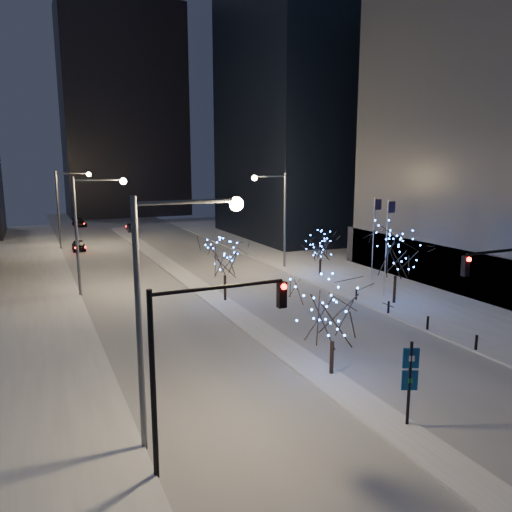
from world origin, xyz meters
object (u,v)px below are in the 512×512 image
street_lamp_w_near (166,287)px  wayfinding_sign (410,375)px  street_lamp_east (277,208)px  car_mid (132,228)px  traffic_signal_west (195,346)px  traffic_signal_east (512,288)px  holiday_tree_median_near (333,309)px  holiday_tree_median_far (225,258)px  car_near (79,245)px  car_far (79,223)px  street_lamp_w_far (66,199)px  holiday_tree_plaza_near (397,253)px  street_lamp_w_mid (89,219)px  holiday_tree_plaza_far (321,247)px

street_lamp_w_near → wayfinding_sign: street_lamp_w_near is taller
street_lamp_east → car_mid: bearing=104.0°
traffic_signal_west → traffic_signal_east: 17.41m
street_lamp_w_near → holiday_tree_median_near: size_ratio=1.77×
traffic_signal_east → holiday_tree_median_far: 21.15m
car_mid → traffic_signal_east: bearing=101.3°
car_near → holiday_tree_median_near: bearing=-77.4°
holiday_tree_median_far → street_lamp_east: bearing=45.2°
car_far → holiday_tree_median_far: holiday_tree_median_far is taller
street_lamp_w_far → holiday_tree_plaza_near: (21.39, -37.93, -2.32)m
street_lamp_w_mid → holiday_tree_plaza_near: street_lamp_w_mid is taller
traffic_signal_west → holiday_tree_plaza_far: 32.50m
street_lamp_w_mid → holiday_tree_plaza_far: size_ratio=2.31×
street_lamp_east → street_lamp_w_near: bearing=-124.2°
holiday_tree_median_near → holiday_tree_plaza_far: holiday_tree_median_near is taller
holiday_tree_plaza_near → wayfinding_sign: holiday_tree_plaza_near is taller
street_lamp_w_near → traffic_signal_east: size_ratio=1.43×
street_lamp_w_mid → car_mid: bearing=74.4°
wayfinding_sign → street_lamp_w_mid: bearing=132.5°
car_near → wayfinding_sign: size_ratio=1.01×
holiday_tree_plaza_far → traffic_signal_east: bearing=-98.0°
traffic_signal_west → traffic_signal_east: same height
street_lamp_east → holiday_tree_plaza_far: size_ratio=2.31×
holiday_tree_plaza_near → holiday_tree_plaza_far: holiday_tree_plaza_near is taller
holiday_tree_plaza_near → street_lamp_w_far: bearing=119.4°
holiday_tree_median_far → holiday_tree_plaza_far: (11.81, 4.59, -0.65)m
street_lamp_east → holiday_tree_median_far: size_ratio=1.93×
street_lamp_w_far → car_near: bearing=-62.5°
holiday_tree_median_far → holiday_tree_plaza_near: holiday_tree_plaza_near is taller
street_lamp_w_near → street_lamp_w_far: bearing=90.0°
street_lamp_w_far → holiday_tree_plaza_near: bearing=-60.6°
car_near → holiday_tree_plaza_far: (20.28, -25.20, 2.30)m
traffic_signal_west → car_near: traffic_signal_west is taller
traffic_signal_east → holiday_tree_plaza_far: traffic_signal_east is taller
street_lamp_east → street_lamp_w_far: bearing=130.8°
holiday_tree_median_near → wayfinding_sign: (0.09, -5.75, -1.31)m
car_near → car_far: size_ratio=0.87×
street_lamp_w_far → holiday_tree_plaza_near: 43.61m
street_lamp_w_mid → traffic_signal_east: bearing=-55.5°
street_lamp_w_near → traffic_signal_west: bearing=-76.0°
street_lamp_w_far → street_lamp_east: bearing=-49.2°
holiday_tree_plaza_far → wayfinding_sign: 28.48m
traffic_signal_east → holiday_tree_median_near: 9.30m
street_lamp_w_near → holiday_tree_median_far: (9.44, 18.36, -2.89)m
street_lamp_w_near → street_lamp_w_mid: size_ratio=1.00×
car_near → holiday_tree_median_near: 46.28m
street_lamp_east → car_mid: (-8.58, 34.44, -5.74)m
traffic_signal_west → car_far: (2.93, 75.44, -4.11)m
street_lamp_w_near → holiday_tree_median_near: (9.44, 2.74, -2.83)m
car_far → holiday_tree_plaza_far: holiday_tree_plaza_far is taller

